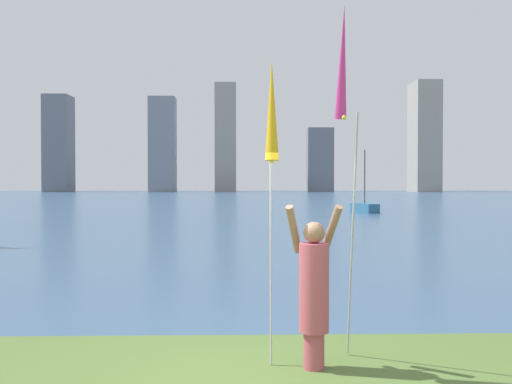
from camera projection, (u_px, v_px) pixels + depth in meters
ground at (241, 203)px, 57.16m from camera, size 120.00×138.00×0.12m
person at (314, 288)px, 6.76m from camera, size 0.70×0.51×1.90m
kite_flag_left at (272, 117)px, 6.72m from camera, size 0.16×0.45×3.58m
kite_flag_right at (343, 70)px, 7.64m from camera, size 0.16×1.26×4.43m
sailboat_4 at (365, 207)px, 39.90m from camera, size 1.51×3.01×4.27m
skyline_tower_0 at (59, 144)px, 111.93m from camera, size 4.74×5.70×18.38m
skyline_tower_1 at (163, 145)px, 110.97m from camera, size 4.95×4.20×17.95m
skyline_tower_2 at (226, 138)px, 113.00m from camera, size 4.07×3.52×20.92m
skyline_tower_3 at (320, 160)px, 112.78m from camera, size 4.95×3.05×12.27m
skyline_tower_4 at (424, 137)px, 112.03m from camera, size 4.68×7.05×20.97m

